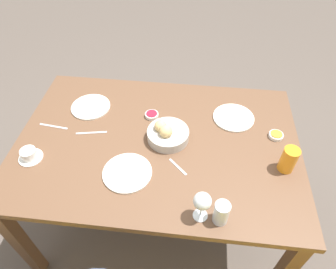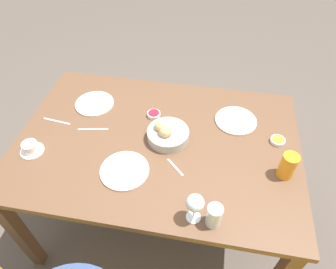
{
  "view_description": "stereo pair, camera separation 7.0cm",
  "coord_description": "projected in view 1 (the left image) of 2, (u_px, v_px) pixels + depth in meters",
  "views": [
    {
      "loc": [
        -0.18,
        1.05,
        1.94
      ],
      "look_at": [
        -0.05,
        -0.02,
        0.81
      ],
      "focal_mm": 32.0,
      "sensor_mm": 36.0,
      "label": 1
    },
    {
      "loc": [
        -0.24,
        1.04,
        1.94
      ],
      "look_at": [
        -0.05,
        -0.02,
        0.81
      ],
      "focal_mm": 32.0,
      "sensor_mm": 36.0,
      "label": 2
    }
  ],
  "objects": [
    {
      "name": "plate_far_center",
      "position": [
        127.0,
        173.0,
        1.42
      ],
      "size": [
        0.24,
        0.24,
        0.01
      ],
      "color": "silver",
      "rests_on": "dining_table"
    },
    {
      "name": "plate_near_left",
      "position": [
        233.0,
        118.0,
        1.69
      ],
      "size": [
        0.23,
        0.23,
        0.01
      ],
      "color": "silver",
      "rests_on": "dining_table"
    },
    {
      "name": "jam_bowl_honey",
      "position": [
        276.0,
        135.0,
        1.58
      ],
      "size": [
        0.08,
        0.08,
        0.02
      ],
      "color": "white",
      "rests_on": "dining_table"
    },
    {
      "name": "juice_glass",
      "position": [
        289.0,
        160.0,
        1.4
      ],
      "size": [
        0.07,
        0.07,
        0.13
      ],
      "color": "orange",
      "rests_on": "dining_table"
    },
    {
      "name": "ground_plane",
      "position": [
        160.0,
        214.0,
        2.14
      ],
      "size": [
        10.0,
        10.0,
        0.0
      ],
      "primitive_type": "plane",
      "color": "#564C44"
    },
    {
      "name": "knife_silver",
      "position": [
        54.0,
        126.0,
        1.65
      ],
      "size": [
        0.17,
        0.03,
        0.0
      ],
      "color": "#B7B7BC",
      "rests_on": "dining_table"
    },
    {
      "name": "coffee_cup",
      "position": [
        29.0,
        155.0,
        1.48
      ],
      "size": [
        0.12,
        0.12,
        0.06
      ],
      "color": "white",
      "rests_on": "dining_table"
    },
    {
      "name": "plate_near_right",
      "position": [
        91.0,
        107.0,
        1.75
      ],
      "size": [
        0.23,
        0.23,
        0.01
      ],
      "color": "silver",
      "rests_on": "dining_table"
    },
    {
      "name": "water_tumbler",
      "position": [
        221.0,
        213.0,
        1.22
      ],
      "size": [
        0.06,
        0.06,
        0.11
      ],
      "color": "silver",
      "rests_on": "dining_table"
    },
    {
      "name": "bread_basket",
      "position": [
        167.0,
        134.0,
        1.56
      ],
      "size": [
        0.22,
        0.22,
        0.11
      ],
      "color": "#B2ADA3",
      "rests_on": "dining_table"
    },
    {
      "name": "fork_silver",
      "position": [
        92.0,
        133.0,
        1.61
      ],
      "size": [
        0.16,
        0.04,
        0.0
      ],
      "color": "#B7B7BC",
      "rests_on": "dining_table"
    },
    {
      "name": "spoon_coffee",
      "position": [
        178.0,
        167.0,
        1.45
      ],
      "size": [
        0.1,
        0.09,
        0.0
      ],
      "color": "#B7B7BC",
      "rests_on": "dining_table"
    },
    {
      "name": "dining_table",
      "position": [
        158.0,
        152.0,
        1.64
      ],
      "size": [
        1.48,
        1.01,
        0.78
      ],
      "color": "brown",
      "rests_on": "ground_plane"
    },
    {
      "name": "wine_glass",
      "position": [
        202.0,
        202.0,
        1.19
      ],
      "size": [
        0.08,
        0.08,
        0.16
      ],
      "color": "silver",
      "rests_on": "dining_table"
    },
    {
      "name": "jam_bowl_berry",
      "position": [
        152.0,
        115.0,
        1.69
      ],
      "size": [
        0.08,
        0.08,
        0.02
      ],
      "color": "white",
      "rests_on": "dining_table"
    }
  ]
}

